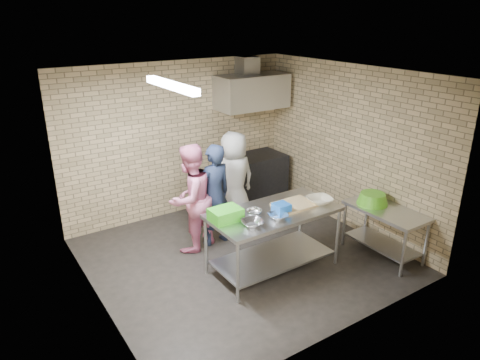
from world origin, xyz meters
The scene contains 26 objects.
floor centered at (0.00, 0.00, 0.00)m, with size 4.20×4.20×0.00m, color black.
ceiling centered at (0.00, 0.00, 2.70)m, with size 4.20×4.20×0.00m, color black.
back_wall centered at (0.00, 2.00, 1.35)m, with size 4.20×0.06×2.70m, color tan.
front_wall centered at (0.00, -2.00, 1.35)m, with size 4.20×0.06×2.70m, color tan.
left_wall centered at (-2.10, 0.00, 1.35)m, with size 0.06×4.00×2.70m, color tan.
right_wall centered at (2.10, 0.00, 1.35)m, with size 0.06×4.00×2.70m, color tan.
prep_table centered at (0.19, -0.50, 0.45)m, with size 1.81×0.90×0.90m, color #B5B7BC.
side_counter centered at (1.80, -1.10, 0.38)m, with size 0.60×1.20×0.75m, color silver.
stove centered at (1.35, 1.65, 0.45)m, with size 1.20×0.70×0.90m, color black.
range_hood centered at (1.35, 1.70, 2.10)m, with size 1.30×0.60×0.60m, color silver.
hood_duct centered at (1.35, 1.85, 2.55)m, with size 0.35×0.30×0.30m, color #A5A8AD.
wall_shelf centered at (1.65, 1.89, 1.92)m, with size 0.80×0.20×0.04m, color #3F2B19.
fluorescent_fixture centered at (-1.00, 0.00, 2.64)m, with size 0.10×1.25×0.08m, color white.
green_crate centered at (-0.51, -0.38, 0.98)m, with size 0.40×0.30×0.16m, color green.
blue_tub centered at (0.24, -0.60, 0.97)m, with size 0.20×0.20×0.13m, color blue.
cutting_board centered at (0.54, -0.52, 0.92)m, with size 0.55×0.42×0.03m, color #D1B579.
mixing_bowl_a centered at (-0.31, -0.70, 0.94)m, with size 0.28×0.28×0.07m, color #ABADB2.
mixing_bowl_b centered at (-0.11, -0.45, 0.94)m, with size 0.22×0.22×0.07m, color #A9ACAF.
mixing_bowl_c centered at (0.09, -0.72, 0.94)m, with size 0.26×0.26×0.06m, color silver.
ceramic_bowl centered at (0.89, -0.65, 0.95)m, with size 0.35×0.35×0.09m, color beige.
green_basin centered at (1.78, -0.85, 0.83)m, with size 0.46×0.46×0.17m, color #59C626, non-canonical shape.
bottle_red centered at (1.40, 1.89, 2.03)m, with size 0.07×0.07×0.18m, color #B22619.
bottle_green centered at (1.80, 1.89, 2.02)m, with size 0.06×0.06×0.15m, color green.
man_navy centered at (-0.10, 0.61, 0.81)m, with size 0.59×0.39×1.62m, color black.
woman_pink centered at (-0.49, 0.66, 0.83)m, with size 0.81×0.63×1.67m, color pink.
woman_white centered at (0.52, 1.02, 0.81)m, with size 0.80×0.52×1.63m, color silver.
Camera 1 is at (-3.23, -4.84, 3.47)m, focal length 33.28 mm.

